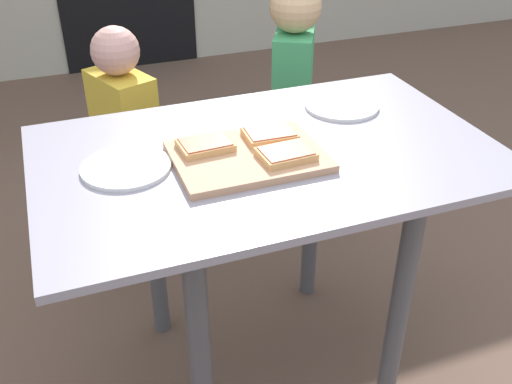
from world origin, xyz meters
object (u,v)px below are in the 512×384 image
at_px(cutting_board, 248,156).
at_px(pizza_slice_near_right, 286,154).
at_px(pizza_slice_far_left, 205,145).
at_px(child_left, 127,141).
at_px(plate_white_left, 126,167).
at_px(plate_white_right, 342,105).
at_px(pizza_slice_far_right, 270,134).
at_px(dining_table, 267,196).
at_px(child_right, 293,89).

relative_size(cutting_board, pizza_slice_near_right, 2.71).
xyz_separation_m(pizza_slice_far_left, child_left, (-0.11, 0.64, -0.28)).
relative_size(pizza_slice_near_right, plate_white_left, 0.62).
distance_m(plate_white_right, plate_white_left, 0.66).
distance_m(pizza_slice_near_right, pizza_slice_far_right, 0.11).
xyz_separation_m(cutting_board, pizza_slice_far_left, (-0.09, 0.06, 0.02)).
height_order(pizza_slice_near_right, pizza_slice_far_left, same).
xyz_separation_m(cutting_board, pizza_slice_near_right, (0.08, -0.05, 0.02)).
distance_m(cutting_board, plate_white_right, 0.41).
relative_size(dining_table, cutting_board, 3.20).
xyz_separation_m(dining_table, cutting_board, (-0.06, -0.03, 0.14)).
distance_m(plate_white_left, child_right, 1.05).
bearing_deg(dining_table, plate_white_right, 30.40).
bearing_deg(pizza_slice_far_left, cutting_board, -32.90).
bearing_deg(plate_white_left, pizza_slice_near_right, -17.10).
distance_m(pizza_slice_far_right, child_right, 0.84).
bearing_deg(pizza_slice_near_right, dining_table, 101.19).
relative_size(cutting_board, plate_white_left, 1.68).
xyz_separation_m(pizza_slice_far_right, plate_white_left, (-0.36, 0.00, -0.02)).
xyz_separation_m(pizza_slice_near_right, pizza_slice_far_left, (-0.17, 0.11, 0.00)).
bearing_deg(plate_white_left, child_left, 82.55).
bearing_deg(plate_white_right, pizza_slice_far_right, -152.63).
relative_size(dining_table, child_left, 1.25).
bearing_deg(child_left, pizza_slice_far_right, -66.32).
height_order(pizza_slice_far_right, plate_white_left, pizza_slice_far_right).
height_order(cutting_board, pizza_slice_far_right, pizza_slice_far_right).
bearing_deg(child_right, cutting_board, -120.65).
height_order(cutting_board, pizza_slice_near_right, pizza_slice_near_right).
bearing_deg(pizza_slice_near_right, pizza_slice_far_left, 146.42).
relative_size(pizza_slice_near_right, pizza_slice_far_right, 1.01).
distance_m(pizza_slice_far_left, plate_white_left, 0.20).
height_order(cutting_board, child_left, child_left).
bearing_deg(child_left, child_right, 7.02).
distance_m(pizza_slice_near_right, plate_white_right, 0.38).
relative_size(dining_table, child_right, 1.15).
height_order(plate_white_right, child_left, child_left).
relative_size(pizza_slice_near_right, child_left, 0.14).
height_order(pizza_slice_near_right, child_right, child_right).
bearing_deg(plate_white_left, child_right, 43.95).
bearing_deg(child_left, cutting_board, -73.85).
bearing_deg(pizza_slice_far_right, child_left, 113.68).
relative_size(child_left, child_right, 0.92).
distance_m(cutting_board, child_right, 0.92).
bearing_deg(pizza_slice_far_left, pizza_slice_near_right, -33.58).
xyz_separation_m(plate_white_right, child_right, (0.10, 0.58, -0.19)).
xyz_separation_m(plate_white_right, plate_white_left, (-0.64, -0.14, 0.00)).
relative_size(dining_table, pizza_slice_near_right, 8.67).
relative_size(pizza_slice_far_left, pizza_slice_far_right, 1.02).
bearing_deg(dining_table, pizza_slice_far_left, 168.29).
relative_size(cutting_board, pizza_slice_far_right, 2.74).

